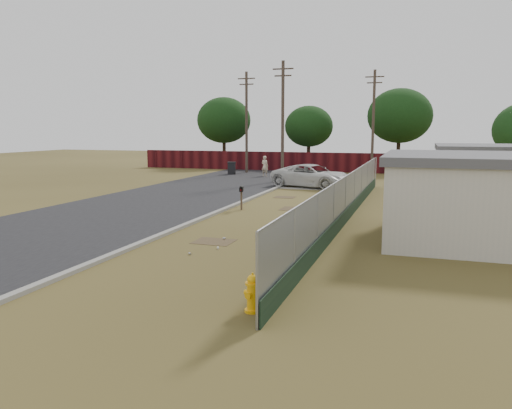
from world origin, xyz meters
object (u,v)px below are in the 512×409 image
(pedestrian, at_px, (265,166))
(trash_bin, at_px, (232,168))
(mailbox, at_px, (241,191))
(pickup_truck, at_px, (313,176))
(fire_hydrant, at_px, (252,294))

(pedestrian, bearing_deg, trash_bin, 0.01)
(mailbox, relative_size, pickup_truck, 0.21)
(pickup_truck, relative_size, trash_bin, 5.17)
(pickup_truck, bearing_deg, fire_hydrant, -154.16)
(mailbox, distance_m, pedestrian, 17.54)
(pickup_truck, bearing_deg, trash_bin, 66.68)
(pickup_truck, bearing_deg, pedestrian, 56.96)
(trash_bin, bearing_deg, fire_hydrant, -68.26)
(pedestrian, bearing_deg, pickup_truck, 146.07)
(fire_hydrant, xyz_separation_m, trash_bin, (-12.39, 31.07, 0.15))
(fire_hydrant, height_order, pickup_truck, pickup_truck)
(pickup_truck, distance_m, trash_bin, 11.58)
(mailbox, height_order, pickup_truck, pickup_truck)
(fire_hydrant, distance_m, mailbox, 13.95)
(fire_hydrant, relative_size, trash_bin, 0.81)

